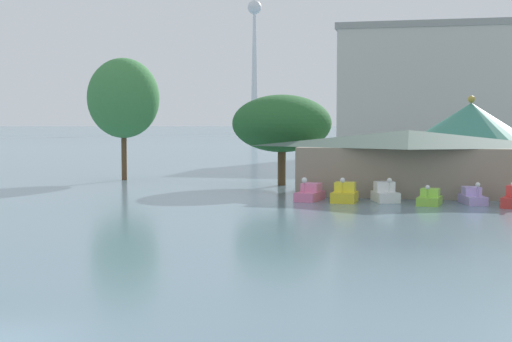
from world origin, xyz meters
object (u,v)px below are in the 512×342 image
Objects in this scene: background_building_block at (457,92)px; pedal_boat_lime at (430,198)px; pedal_boat_white at (385,194)px; shoreline_tree_tall_left at (123,98)px; pedal_boat_yellow at (345,194)px; boathouse at (408,161)px; distant_broadcast_tower at (255,30)px; green_roof_pavilion at (471,137)px; pedal_boat_pink at (310,193)px; pedal_boat_lavender at (472,197)px; shoreline_tree_mid at (282,124)px.

pedal_boat_lime is at bearing -94.36° from background_building_block.
background_building_block is at bearing -175.20° from pedal_boat_lime.
pedal_boat_white is 0.23× the size of shoreline_tree_tall_left.
pedal_boat_white is (2.77, 0.90, 0.01)m from pedal_boat_yellow.
distant_broadcast_tower reaches higher than boathouse.
pedal_boat_white is 0.02× the size of distant_broadcast_tower.
green_roof_pavilion is at bearing -73.77° from distant_broadcast_tower.
pedal_boat_white is at bearing -75.90° from distant_broadcast_tower.
pedal_boat_pink is 342.87m from distant_broadcast_tower.
pedal_boat_pink is at bearing -88.62° from pedal_boat_lime.
background_building_block is (2.27, 66.30, 9.92)m from pedal_boat_lavender.
boathouse is (4.30, 6.57, 2.06)m from pedal_boat_yellow.
distant_broadcast_tower reaches higher than shoreline_tree_mid.
green_roof_pavilion is 1.30× the size of shoreline_tree_mid.
shoreline_tree_mid is at bearing -148.70° from pedal_boat_yellow.
pedal_boat_lime is 0.22× the size of shoreline_tree_tall_left.
boathouse is 15.82m from green_roof_pavilion.
distant_broadcast_tower is (-84.27, 323.69, 51.79)m from boathouse.
pedal_boat_white is 15.84m from shoreline_tree_mid.
distant_broadcast_tower is at bearing 175.13° from pedal_boat_white.
shoreline_tree_tall_left reaches higher than pedal_boat_pink.
green_roof_pavilion is 0.08× the size of distant_broadcast_tower.
pedal_boat_pink is 0.36× the size of shoreline_tree_mid.
pedal_boat_white is 0.24× the size of green_roof_pavilion.
pedal_boat_pink is 5.32m from pedal_boat_white.
pedal_boat_lavender is at bearing -24.15° from shoreline_tree_tall_left.
pedal_boat_yellow is at bearing -91.03° from pedal_boat_white.
shoreline_tree_tall_left is (-27.08, 8.37, 5.30)m from boathouse.
distant_broadcast_tower is at bearing -176.96° from pedal_boat_lavender.
pedal_boat_yellow is 8.12m from boathouse.
distant_broadcast_tower reaches higher than green_roof_pavilion.
shoreline_tree_mid reaches higher than boathouse.
pedal_boat_pink is at bearing -101.01° from pedal_boat_lavender.
pedal_boat_lavender is at bearing 101.59° from pedal_boat_pink.
pedal_boat_yellow is (2.54, -0.63, 0.06)m from pedal_boat_pink.
shoreline_tree_mid is at bearing -108.03° from background_building_block.
pedal_boat_lime is 0.86× the size of pedal_boat_lavender.
boathouse is 12.92m from shoreline_tree_mid.
green_roof_pavilion reaches higher than boathouse.
pedal_boat_yellow is 0.07× the size of background_building_block.
distant_broadcast_tower is at bearing 102.97° from shoreline_tree_mid.
pedal_boat_lime is at bearing -77.95° from boathouse.
pedal_boat_yellow is 23.76m from green_roof_pavilion.
pedal_boat_yellow reaches higher than pedal_boat_lime.
green_roof_pavilion is at bearing 141.61° from pedal_boat_white.
pedal_boat_white reaches higher than pedal_boat_lime.
background_building_block is at bearing 179.09° from pedal_boat_pink.
shoreline_tree_tall_left reaches higher than pedal_boat_lime.
pedal_boat_yellow is 344.04m from distant_broadcast_tower.
pedal_boat_white reaches higher than pedal_boat_pink.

